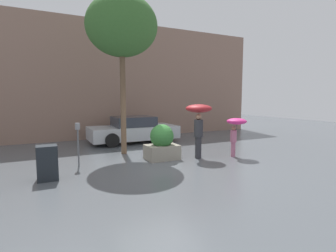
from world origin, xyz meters
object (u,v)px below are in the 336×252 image
object	(u,v)px
person_adult	(199,116)
parking_meter	(78,136)
parked_car_near	(133,130)
newspaper_box	(47,163)
planter_box	(162,143)
street_tree	(122,27)
person_child	(236,126)

from	to	relation	value
person_adult	parking_meter	bearing A→B (deg)	115.85
parked_car_near	newspaper_box	size ratio (longest dim) A/B	4.59
parking_meter	planter_box	bearing A→B (deg)	-5.32
planter_box	street_tree	bearing A→B (deg)	121.41
newspaper_box	person_adult	bearing A→B (deg)	4.92
person_adult	parking_meter	xyz separation A→B (m)	(-3.96, 0.60, -0.51)
person_adult	street_tree	distance (m)	4.25
street_tree	person_child	bearing A→B (deg)	-33.66
person_adult	person_child	xyz separation A→B (m)	(1.27, -0.47, -0.36)
street_tree	parked_car_near	bearing A→B (deg)	63.04
parked_car_near	street_tree	size ratio (longest dim) A/B	0.71
planter_box	street_tree	xyz separation A→B (m)	(-0.90, 1.47, 4.10)
planter_box	person_child	world-z (taller)	person_child
planter_box	parked_car_near	world-z (taller)	parked_car_near
street_tree	newspaper_box	size ratio (longest dim) A/B	6.43
parking_meter	person_adult	bearing A→B (deg)	-8.57
planter_box	street_tree	distance (m)	4.45
street_tree	parking_meter	world-z (taller)	street_tree
newspaper_box	parked_car_near	bearing A→B (deg)	49.58
person_child	parking_meter	world-z (taller)	person_child
planter_box	newspaper_box	bearing A→B (deg)	-168.04
parking_meter	parked_car_near	bearing A→B (deg)	49.94
planter_box	person_adult	bearing A→B (deg)	-15.36
planter_box	parked_car_near	xyz separation A→B (m)	(0.30, 3.82, 0.01)
planter_box	parking_meter	xyz separation A→B (m)	(-2.70, 0.25, 0.41)
person_child	street_tree	size ratio (longest dim) A/B	0.24
planter_box	person_child	distance (m)	2.71
parked_car_near	street_tree	world-z (taller)	street_tree
person_adult	person_child	distance (m)	1.40
person_child	parked_car_near	distance (m)	5.17
planter_box	person_adult	distance (m)	1.59
person_child	parking_meter	xyz separation A→B (m)	(-5.24, 1.06, -0.14)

